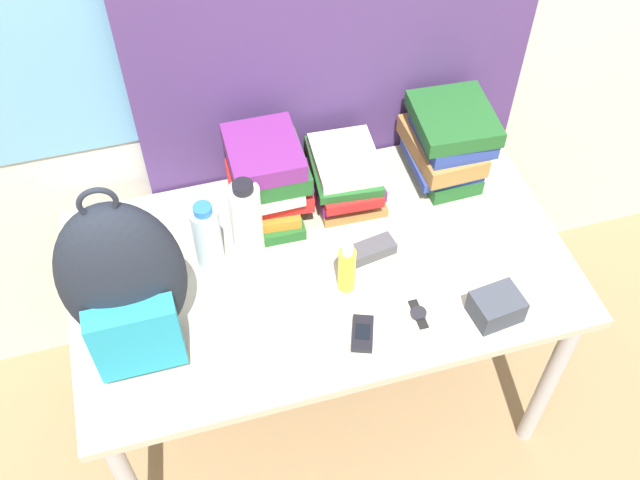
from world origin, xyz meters
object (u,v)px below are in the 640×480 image
(book_stack_right, at_px, (447,142))
(wristwatch, at_px, (418,314))
(book_stack_left, at_px, (267,178))
(sunscreen_bottle, at_px, (347,269))
(sunglasses_case, at_px, (368,251))
(camera_pouch, at_px, (496,307))
(cell_phone, at_px, (363,334))
(water_bottle, at_px, (208,237))
(sports_bottle, at_px, (247,220))
(book_stack_center, at_px, (344,174))
(backpack, at_px, (124,284))

(book_stack_right, height_order, wristwatch, book_stack_right)
(book_stack_left, height_order, sunscreen_bottle, book_stack_left)
(sunglasses_case, xyz_separation_m, camera_pouch, (0.25, -0.27, 0.02))
(book_stack_left, distance_m, book_stack_right, 0.53)
(camera_pouch, distance_m, wristwatch, 0.20)
(cell_phone, bearing_deg, water_bottle, 133.99)
(book_stack_left, relative_size, sunglasses_case, 1.80)
(book_stack_right, distance_m, wristwatch, 0.54)
(sports_bottle, xyz_separation_m, cell_phone, (0.21, -0.35, -0.12))
(sports_bottle, bearing_deg, water_bottle, -171.89)
(water_bottle, relative_size, cell_phone, 1.95)
(cell_phone, bearing_deg, book_stack_center, 78.57)
(book_stack_center, distance_m, camera_pouch, 0.57)
(book_stack_left, xyz_separation_m, water_bottle, (-0.20, -0.15, -0.02))
(water_bottle, height_order, sports_bottle, sports_bottle)
(backpack, xyz_separation_m, sunscreen_bottle, (0.54, 0.02, -0.15))
(sports_bottle, bearing_deg, book_stack_left, 56.58)
(cell_phone, distance_m, sunglasses_case, 0.26)
(book_stack_center, height_order, sunscreen_bottle, sunscreen_bottle)
(sports_bottle, relative_size, camera_pouch, 1.98)
(backpack, relative_size, sunscreen_bottle, 3.24)
(sunscreen_bottle, bearing_deg, camera_pouch, -29.37)
(backpack, bearing_deg, book_stack_right, 19.98)
(backpack, height_order, book_stack_left, backpack)
(book_stack_center, distance_m, sunscreen_bottle, 0.34)
(book_stack_center, relative_size, wristwatch, 3.12)
(book_stack_center, xyz_separation_m, sports_bottle, (-0.31, -0.14, 0.05))
(cell_phone, xyz_separation_m, camera_pouch, (0.34, -0.03, 0.03))
(cell_phone, bearing_deg, sunglasses_case, 68.86)
(water_bottle, bearing_deg, sports_bottle, 8.11)
(book_stack_left, height_order, sports_bottle, same)
(book_stack_right, xyz_separation_m, camera_pouch, (-0.06, -0.52, -0.09))
(camera_pouch, height_order, wristwatch, camera_pouch)
(book_stack_left, bearing_deg, sunglasses_case, -47.71)
(sunscreen_bottle, bearing_deg, book_stack_right, 39.07)
(sunscreen_bottle, height_order, sunglasses_case, sunscreen_bottle)
(backpack, distance_m, sunscreen_bottle, 0.56)
(book_stack_right, height_order, cell_phone, book_stack_right)
(sunglasses_case, relative_size, wristwatch, 1.75)
(camera_pouch, bearing_deg, book_stack_center, 115.46)
(cell_phone, relative_size, sunglasses_case, 0.73)
(book_stack_center, distance_m, water_bottle, 0.45)
(book_stack_left, distance_m, sports_bottle, 0.16)
(sunscreen_bottle, relative_size, cell_phone, 1.43)
(sports_bottle, bearing_deg, book_stack_right, 12.36)
(book_stack_right, distance_m, camera_pouch, 0.53)
(water_bottle, distance_m, cell_phone, 0.47)
(book_stack_right, bearing_deg, backpack, -160.02)
(book_stack_center, relative_size, sunscreen_bottle, 1.71)
(book_stack_right, xyz_separation_m, sunglasses_case, (-0.31, -0.24, -0.10))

